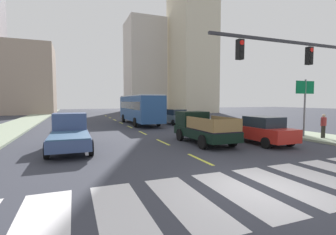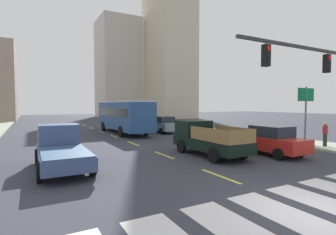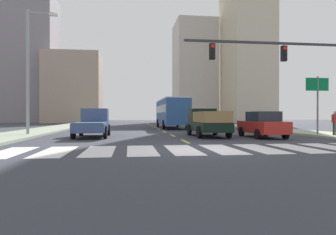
{
  "view_description": "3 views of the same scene",
  "coord_description": "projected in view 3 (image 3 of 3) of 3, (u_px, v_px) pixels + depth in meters",
  "views": [
    {
      "loc": [
        -5.37,
        -5.8,
        2.69
      ],
      "look_at": [
        1.75,
        12.57,
        1.34
      ],
      "focal_mm": 26.06,
      "sensor_mm": 36.0,
      "label": 1
    },
    {
      "loc": [
        -6.85,
        -4.11,
        2.95
      ],
      "look_at": [
        2.1,
        12.38,
        2.01
      ],
      "focal_mm": 27.27,
      "sensor_mm": 36.0,
      "label": 2
    },
    {
      "loc": [
        -3.12,
        -12.52,
        1.47
      ],
      "look_at": [
        0.4,
        14.56,
        1.27
      ],
      "focal_mm": 31.89,
      "sensor_mm": 36.0,
      "label": 3
    }
  ],
  "objects": [
    {
      "name": "ground_plane",
      "position": [
        202.0,
        149.0,
        12.83
      ],
      "size": [
        160.0,
        160.0,
        0.0
      ],
      "primitive_type": "plane",
      "color": "#343640"
    },
    {
      "name": "sidewalk_right",
      "position": [
        262.0,
        128.0,
        32.11
      ],
      "size": [
        3.74,
        110.0,
        0.15
      ],
      "primitive_type": "cube",
      "color": "#94A286",
      "rests_on": "ground"
    },
    {
      "name": "sidewalk_left",
      "position": [
        48.0,
        130.0,
        29.25
      ],
      "size": [
        3.74,
        110.0,
        0.15
      ],
      "primitive_type": "cube",
      "color": "#94A286",
      "rests_on": "ground"
    },
    {
      "name": "crosswalk_stripe_0",
      "position": [
        10.0,
        152.0,
        11.82
      ],
      "size": [
        1.21,
        3.88,
        0.01
      ],
      "primitive_type": "cube",
      "color": "silver",
      "rests_on": "ground"
    },
    {
      "name": "crosswalk_stripe_1",
      "position": [
        55.0,
        152.0,
        12.05
      ],
      "size": [
        1.21,
        3.88,
        0.01
      ],
      "primitive_type": "cube",
      "color": "silver",
      "rests_on": "ground"
    },
    {
      "name": "crosswalk_stripe_2",
      "position": [
        99.0,
        151.0,
        12.27
      ],
      "size": [
        1.21,
        3.88,
        0.01
      ],
      "primitive_type": "cube",
      "color": "silver",
      "rests_on": "ground"
    },
    {
      "name": "crosswalk_stripe_3",
      "position": [
        142.0,
        150.0,
        12.5
      ],
      "size": [
        1.21,
        3.88,
        0.01
      ],
      "primitive_type": "cube",
      "color": "silver",
      "rests_on": "ground"
    },
    {
      "name": "crosswalk_stripe_4",
      "position": [
        183.0,
        150.0,
        12.72
      ],
      "size": [
        1.21,
        3.88,
        0.01
      ],
      "primitive_type": "cube",
      "color": "silver",
      "rests_on": "ground"
    },
    {
      "name": "crosswalk_stripe_5",
      "position": [
        222.0,
        149.0,
        12.94
      ],
      "size": [
        1.21,
        3.88,
        0.01
      ],
      "primitive_type": "cube",
      "color": "silver",
      "rests_on": "ground"
    },
    {
      "name": "crosswalk_stripe_6",
      "position": [
        260.0,
        148.0,
        13.17
      ],
      "size": [
        1.21,
        3.88,
        0.01
      ],
      "primitive_type": "cube",
      "color": "silver",
      "rests_on": "ground"
    },
    {
      "name": "crosswalk_stripe_7",
      "position": [
        297.0,
        148.0,
        13.39
      ],
      "size": [
        1.21,
        3.88,
        0.01
      ],
      "primitive_type": "cube",
      "color": "silver",
      "rests_on": "ground"
    },
    {
      "name": "crosswalk_stripe_8",
      "position": [
        332.0,
        147.0,
        13.62
      ],
      "size": [
        1.21,
        3.88,
        0.01
      ],
      "primitive_type": "cube",
      "color": "silver",
      "rests_on": "ground"
    },
    {
      "name": "lane_dash_0",
      "position": [
        185.0,
        141.0,
        16.8
      ],
      "size": [
        0.16,
        2.4,
        0.01
      ],
      "primitive_type": "cube",
      "color": "#D4D442",
      "rests_on": "ground"
    },
    {
      "name": "lane_dash_1",
      "position": [
        172.0,
        135.0,
        21.76
      ],
      "size": [
        0.16,
        2.4,
        0.01
      ],
      "primitive_type": "cube",
      "color": "#D4D442",
      "rests_on": "ground"
    },
    {
      "name": "lane_dash_2",
      "position": [
        164.0,
        132.0,
        26.71
      ],
      "size": [
        0.16,
        2.4,
        0.01
      ],
      "primitive_type": "cube",
      "color": "#D4D442",
      "rests_on": "ground"
    },
    {
      "name": "lane_dash_3",
      "position": [
        159.0,
        129.0,
        31.67
      ],
      "size": [
        0.16,
        2.4,
        0.01
      ],
      "primitive_type": "cube",
      "color": "#D4D442",
      "rests_on": "ground"
    },
    {
      "name": "lane_dash_4",
      "position": [
        155.0,
        127.0,
        36.63
      ],
      "size": [
        0.16,
        2.4,
        0.01
      ],
      "primitive_type": "cube",
      "color": "#D4D442",
      "rests_on": "ground"
    },
    {
      "name": "lane_dash_5",
      "position": [
        152.0,
        126.0,
        41.59
      ],
      "size": [
        0.16,
        2.4,
        0.01
      ],
      "primitive_type": "cube",
      "color": "#D4D442",
      "rests_on": "ground"
    },
    {
      "name": "lane_dash_6",
      "position": [
        149.0,
        125.0,
        46.55
      ],
      "size": [
        0.16,
        2.4,
        0.01
      ],
      "primitive_type": "cube",
      "color": "#D4D442",
      "rests_on": "ground"
    },
    {
      "name": "lane_dash_7",
      "position": [
        148.0,
        124.0,
        51.51
      ],
      "size": [
        0.16,
        2.4,
        0.01
      ],
      "primitive_type": "cube",
      "color": "#D4D442",
      "rests_on": "ground"
    },
    {
      "name": "pickup_stakebed",
      "position": [
        206.0,
        123.0,
        21.07
      ],
      "size": [
        2.18,
        5.2,
        1.96
      ],
      "rotation": [
        0.0,
        0.0,
        -0.04
      ],
      "color": "black",
      "rests_on": "ground"
    },
    {
      "name": "pickup_dark",
      "position": [
        93.0,
        123.0,
        20.66
      ],
      "size": [
        2.18,
        5.2,
        1.96
      ],
      "rotation": [
        0.0,
        0.0,
        0.0
      ],
      "color": "#374A79",
      "rests_on": "ground"
    },
    {
      "name": "city_bus",
      "position": [
        171.0,
        111.0,
        34.21
      ],
      "size": [
        2.72,
        10.8,
        3.32
      ],
      "rotation": [
        0.0,
        0.0,
        0.04
      ],
      "color": "#284E86",
      "rests_on": "ground"
    },
    {
      "name": "sedan_far",
      "position": [
        208.0,
        121.0,
        33.3
      ],
      "size": [
        2.02,
        4.4,
        1.72
      ],
      "rotation": [
        0.0,
        0.0,
        -0.03
      ],
      "color": "gray",
      "rests_on": "ground"
    },
    {
      "name": "sedan_mid",
      "position": [
        262.0,
        125.0,
        19.7
      ],
      "size": [
        2.02,
        4.4,
        1.72
      ],
      "rotation": [
        0.0,
        0.0,
        0.02
      ],
      "color": "red",
      "rests_on": "ground"
    },
    {
      "name": "traffic_signal_gantry",
      "position": [
        305.0,
        65.0,
        16.44
      ],
      "size": [
        10.18,
        0.27,
        6.0
      ],
      "color": "#2D2D33",
      "rests_on": "ground"
    },
    {
      "name": "direction_sign_green",
      "position": [
        317.0,
        93.0,
        20.91
      ],
      "size": [
        1.7,
        0.12,
        4.2
      ],
      "color": "slate",
      "rests_on": "ground"
    },
    {
      "name": "streetlight_left",
      "position": [
        30.0,
        66.0,
        21.21
      ],
      "size": [
        2.2,
        0.28,
        9.0
      ],
      "color": "gray",
      "rests_on": "ground"
    },
    {
      "name": "pedestrian_waiting",
      "position": [
        335.0,
        121.0,
        19.98
      ],
      "size": [
        0.53,
        0.34,
        1.64
      ],
      "rotation": [
        0.0,
        0.0,
        -1.28
      ],
      "color": "#2B2922",
      "rests_on": "sidewalk_right"
    },
    {
      "name": "tower_tall_centre",
      "position": [
        246.0,
        34.0,
        61.93
      ],
      "size": [
        8.3,
        11.68,
        36.73
      ],
      "primitive_type": "cube",
      "color": "beige",
      "rests_on": "ground"
    },
    {
      "name": "block_mid_left",
      "position": [
        74.0,
        89.0,
        61.94
      ],
      "size": [
        10.94,
        10.49,
        14.05
      ],
      "primitive_type": "cube",
      "color": "tan",
      "rests_on": "ground"
    },
    {
      "name": "block_mid_right",
      "position": [
        27.0,
        60.0,
        62.66
      ],
      "size": [
        11.46,
        9.24,
        26.42
      ],
      "primitive_type": "cube",
      "color": "gray",
      "rests_on": "ground"
    },
    {
      "name": "block_low_left",
      "position": [
        194.0,
        72.0,
        69.39
      ],
      "size": [
        8.89,
        10.22,
        22.97
      ],
      "primitive_type": "cube",
      "color": "beige",
      "rests_on": "ground"
    }
  ]
}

